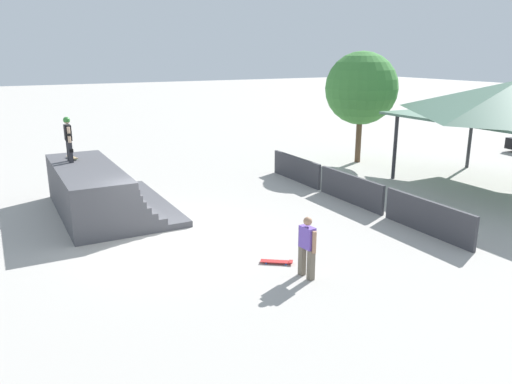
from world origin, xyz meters
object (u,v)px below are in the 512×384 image
(skateboard_on_deck, at_px, (72,157))
(tree_beside_pavilion, at_px, (361,88))
(skater_on_deck, at_px, (68,136))
(bystander_walking, at_px, (307,244))
(skateboard_on_ground, at_px, (278,262))

(skateboard_on_deck, distance_m, tree_beside_pavilion, 13.98)
(skater_on_deck, height_order, bystander_walking, skater_on_deck)
(skateboard_on_deck, xyz_separation_m, skateboard_on_ground, (8.24, 3.77, -1.67))
(skateboard_on_deck, relative_size, bystander_walking, 0.51)
(skater_on_deck, xyz_separation_m, bystander_walking, (8.83, 4.10, -1.70))
(skater_on_deck, distance_m, bystander_walking, 9.88)
(skater_on_deck, relative_size, skateboard_on_deck, 1.97)
(skateboard_on_ground, relative_size, tree_beside_pavilion, 0.15)
(skateboard_on_ground, xyz_separation_m, tree_beside_pavilion, (-9.04, 10.05, 3.62))
(bystander_walking, height_order, skateboard_on_ground, bystander_walking)
(skateboard_on_deck, distance_m, skateboard_on_ground, 9.22)
(skater_on_deck, bearing_deg, tree_beside_pavilion, 95.38)
(skater_on_deck, bearing_deg, bystander_walking, 25.17)
(bystander_walking, distance_m, tree_beside_pavilion, 14.36)
(skateboard_on_deck, xyz_separation_m, tree_beside_pavilion, (-0.80, 13.82, 1.96))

